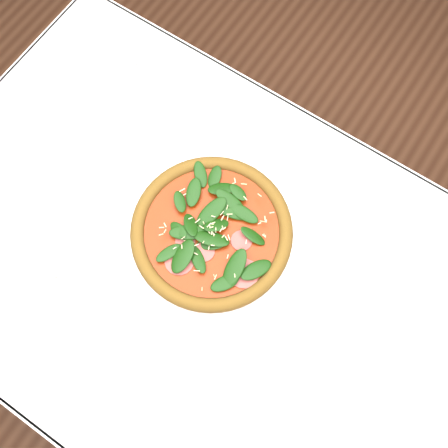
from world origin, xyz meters
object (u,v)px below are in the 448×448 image
Objects in this scene: wine_glass at (118,77)px; napkin at (67,259)px; pizza at (212,230)px; plate at (212,234)px.

napkin is (0.08, -0.31, -0.14)m from wine_glass.
napkin is at bearing -136.16° from pizza.
plate is at bearing 43.84° from napkin.
plate reaches higher than napkin.
pizza is 1.54× the size of wine_glass.
pizza is at bearing -22.65° from wine_glass.
wine_glass is at bearing 104.64° from napkin.
wine_glass is at bearing 157.35° from plate.
pizza is 0.28m from napkin.
pizza is 0.33m from wine_glass.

